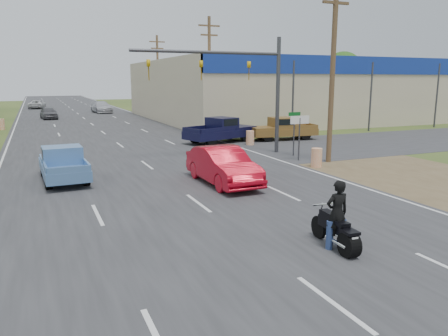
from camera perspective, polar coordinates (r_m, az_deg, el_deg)
name	(u,v)px	position (r m, az deg, el deg)	size (l,w,h in m)	color
ground	(333,304)	(9.54, 14.03, -16.84)	(200.00, 200.00, 0.00)	#2E441B
main_road	(92,124)	(47.10, -16.86, 5.49)	(15.00, 180.00, 0.02)	#2D2D30
cross_road	(139,159)	(25.54, -11.07, 1.15)	(120.00, 10.00, 0.02)	#2D2D30
dirt_verge	(389,170)	(23.65, 20.71, -0.20)	(8.00, 18.00, 0.01)	brown
big_box_store	(346,89)	(59.61, 15.63, 9.88)	(50.00, 28.10, 6.60)	#B7A88C
utility_pole_1	(333,64)	(24.54, 14.04, 13.08)	(2.00, 0.28, 10.00)	#4C3823
utility_pole_2	(209,70)	(40.40, -1.91, 12.61)	(2.00, 0.28, 10.00)	#4C3823
utility_pole_3	(158,73)	(57.53, -8.62, 12.13)	(2.00, 0.28, 10.00)	#4C3823
tree_3	(343,72)	(97.47, 15.24, 12.03)	(8.40, 8.40, 10.40)	#422D19
tree_5	(192,74)	(107.55, -4.25, 12.13)	(7.98, 7.98, 9.88)	#422D19
barrel_0	(317,158)	(23.17, 12.00, 1.31)	(0.56, 0.56, 1.00)	orange
barrel_1	(250,138)	(30.60, 3.42, 3.95)	(0.56, 0.56, 1.00)	orange
barrel_3	(1,124)	(44.87, -27.08, 5.10)	(0.56, 0.56, 1.00)	orange
lane_sign	(300,127)	(24.73, 9.84, 5.30)	(1.20, 0.08, 2.52)	#3F3F44
street_name_sign	(294,129)	(26.34, 9.14, 5.04)	(0.80, 0.08, 2.61)	#3F3F44
signal_mast	(238,74)	(26.07, 1.89, 12.15)	(9.12, 0.40, 7.00)	#3F3F44
red_convertible	(223,166)	(18.94, -0.15, 0.27)	(1.70, 4.86, 1.60)	#B6081A
motorcycle	(337,232)	(12.12, 14.57, -8.15)	(0.65, 2.13, 1.08)	black
rider	(337,217)	(12.03, 14.53, -6.18)	(0.66, 0.43, 1.80)	black
blue_pickup	(63,163)	(20.96, -20.30, 0.59)	(2.00, 4.75, 1.55)	black
navy_pickup	(222,130)	(31.81, -0.24, 5.01)	(5.87, 3.72, 1.82)	black
brown_pickup	(281,129)	(33.48, 7.45, 5.13)	(5.28, 2.47, 1.70)	black
distant_car_grey	(49,113)	(55.23, -21.93, 6.69)	(1.67, 4.15, 1.42)	#59585D
distant_car_silver	(102,107)	(63.51, -15.70, 7.66)	(2.19, 5.40, 1.57)	silver
distant_car_white	(37,105)	(76.32, -23.23, 7.63)	(2.17, 4.71, 1.31)	silver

